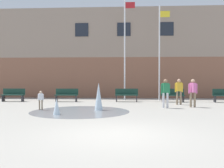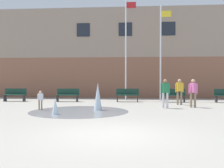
{
  "view_description": "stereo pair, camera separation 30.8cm",
  "coord_description": "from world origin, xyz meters",
  "px_view_note": "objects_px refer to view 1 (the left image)",
  "views": [
    {
      "loc": [
        0.32,
        -7.61,
        1.64
      ],
      "look_at": [
        -0.61,
        7.82,
        1.3
      ],
      "focal_mm": 42.0,
      "sensor_mm": 36.0,
      "label": 1
    },
    {
      "loc": [
        0.63,
        -7.59,
        1.64
      ],
      "look_at": [
        -0.61,
        7.82,
        1.3
      ],
      "focal_mm": 42.0,
      "sensor_mm": 36.0,
      "label": 2
    }
  ],
  "objects_px": {
    "park_bench_left_of_flagpoles": "(13,95)",
    "park_bench_under_left_flagpole": "(67,95)",
    "park_bench_under_right_flagpole": "(173,95)",
    "adult_near_bench": "(193,91)",
    "child_with_pink_shirt": "(41,99)",
    "adult_watching": "(165,91)",
    "flagpole_left": "(125,45)",
    "park_bench_center": "(127,95)",
    "flagpole_right": "(160,50)",
    "adult_in_red": "(179,90)"
  },
  "relations": [
    {
      "from": "adult_in_red",
      "to": "flagpole_left",
      "type": "height_order",
      "value": "flagpole_left"
    },
    {
      "from": "child_with_pink_shirt",
      "to": "park_bench_under_right_flagpole",
      "type": "bearing_deg",
      "value": 10.19
    },
    {
      "from": "park_bench_left_of_flagpoles",
      "to": "park_bench_under_left_flagpole",
      "type": "relative_size",
      "value": 1.0
    },
    {
      "from": "adult_watching",
      "to": "park_bench_center",
      "type": "bearing_deg",
      "value": -79.79
    },
    {
      "from": "adult_watching",
      "to": "flagpole_right",
      "type": "height_order",
      "value": "flagpole_right"
    },
    {
      "from": "park_bench_left_of_flagpoles",
      "to": "flagpole_left",
      "type": "bearing_deg",
      "value": 10.31
    },
    {
      "from": "adult_watching",
      "to": "park_bench_under_left_flagpole",
      "type": "bearing_deg",
      "value": -48.81
    },
    {
      "from": "park_bench_left_of_flagpoles",
      "to": "adult_near_bench",
      "type": "relative_size",
      "value": 1.01
    },
    {
      "from": "adult_in_red",
      "to": "flagpole_left",
      "type": "relative_size",
      "value": 0.21
    },
    {
      "from": "park_bench_under_left_flagpole",
      "to": "adult_in_red",
      "type": "bearing_deg",
      "value": -12.5
    },
    {
      "from": "park_bench_under_right_flagpole",
      "to": "child_with_pink_shirt",
      "type": "distance_m",
      "value": 9.09
    },
    {
      "from": "park_bench_center",
      "to": "child_with_pink_shirt",
      "type": "xyz_separation_m",
      "value": [
        -4.41,
        -5.04,
        0.1
      ]
    },
    {
      "from": "park_bench_under_left_flagpole",
      "to": "adult_near_bench",
      "type": "bearing_deg",
      "value": -21.26
    },
    {
      "from": "flagpole_left",
      "to": "park_bench_under_left_flagpole",
      "type": "bearing_deg",
      "value": -161.64
    },
    {
      "from": "park_bench_under_right_flagpole",
      "to": "adult_near_bench",
      "type": "xyz_separation_m",
      "value": [
        0.57,
        -3.25,
        0.45
      ]
    },
    {
      "from": "park_bench_under_left_flagpole",
      "to": "child_with_pink_shirt",
      "type": "xyz_separation_m",
      "value": [
        -0.21,
        -4.84,
        0.1
      ]
    },
    {
      "from": "park_bench_under_left_flagpole",
      "to": "adult_watching",
      "type": "distance_m",
      "value": 7.3
    },
    {
      "from": "adult_watching",
      "to": "flagpole_left",
      "type": "bearing_deg",
      "value": -84.75
    },
    {
      "from": "child_with_pink_shirt",
      "to": "flagpole_right",
      "type": "bearing_deg",
      "value": 19.01
    },
    {
      "from": "park_bench_under_left_flagpole",
      "to": "child_with_pink_shirt",
      "type": "distance_m",
      "value": 4.85
    },
    {
      "from": "flagpole_right",
      "to": "park_bench_left_of_flagpoles",
      "type": "bearing_deg",
      "value": -172.18
    },
    {
      "from": "park_bench_left_of_flagpoles",
      "to": "child_with_pink_shirt",
      "type": "relative_size",
      "value": 1.62
    },
    {
      "from": "park_bench_under_left_flagpole",
      "to": "park_bench_under_right_flagpole",
      "type": "xyz_separation_m",
      "value": [
        7.38,
        0.15,
        0.0
      ]
    },
    {
      "from": "adult_near_bench",
      "to": "park_bench_under_left_flagpole",
      "type": "bearing_deg",
      "value": 43.21
    },
    {
      "from": "child_with_pink_shirt",
      "to": "flagpole_left",
      "type": "bearing_deg",
      "value": 32.13
    },
    {
      "from": "park_bench_under_right_flagpole",
      "to": "adult_watching",
      "type": "distance_m",
      "value": 3.89
    },
    {
      "from": "adult_watching",
      "to": "park_bench_left_of_flagpoles",
      "type": "bearing_deg",
      "value": -38.47
    },
    {
      "from": "park_bench_center",
      "to": "park_bench_left_of_flagpoles",
      "type": "bearing_deg",
      "value": -177.99
    },
    {
      "from": "park_bench_center",
      "to": "flagpole_right",
      "type": "bearing_deg",
      "value": 25.35
    },
    {
      "from": "park_bench_center",
      "to": "adult_watching",
      "type": "bearing_deg",
      "value": -60.32
    },
    {
      "from": "adult_in_red",
      "to": "park_bench_under_left_flagpole",
      "type": "bearing_deg",
      "value": 154.42
    },
    {
      "from": "park_bench_under_left_flagpole",
      "to": "adult_in_red",
      "type": "height_order",
      "value": "adult_in_red"
    },
    {
      "from": "park_bench_under_left_flagpole",
      "to": "adult_near_bench",
      "type": "xyz_separation_m",
      "value": [
        7.95,
        -3.09,
        0.45
      ]
    },
    {
      "from": "adult_watching",
      "to": "adult_near_bench",
      "type": "relative_size",
      "value": 1.0
    },
    {
      "from": "adult_in_red",
      "to": "child_with_pink_shirt",
      "type": "relative_size",
      "value": 1.61
    },
    {
      "from": "child_with_pink_shirt",
      "to": "adult_near_bench",
      "type": "distance_m",
      "value": 8.35
    },
    {
      "from": "park_bench_center",
      "to": "adult_near_bench",
      "type": "distance_m",
      "value": 5.01
    },
    {
      "from": "park_bench_under_right_flagpole",
      "to": "adult_near_bench",
      "type": "height_order",
      "value": "adult_near_bench"
    },
    {
      "from": "park_bench_left_of_flagpoles",
      "to": "adult_in_red",
      "type": "relative_size",
      "value": 1.01
    },
    {
      "from": "park_bench_under_left_flagpole",
      "to": "adult_watching",
      "type": "relative_size",
      "value": 1.01
    },
    {
      "from": "adult_near_bench",
      "to": "park_bench_center",
      "type": "bearing_deg",
      "value": 23.14
    },
    {
      "from": "park_bench_under_left_flagpole",
      "to": "flagpole_left",
      "type": "relative_size",
      "value": 0.21
    },
    {
      "from": "park_bench_left_of_flagpoles",
      "to": "park_bench_center",
      "type": "xyz_separation_m",
      "value": [
        8.0,
        0.28,
        0.0
      ]
    },
    {
      "from": "adult_near_bench",
      "to": "flagpole_right",
      "type": "height_order",
      "value": "flagpole_right"
    },
    {
      "from": "park_bench_under_right_flagpole",
      "to": "child_with_pink_shirt",
      "type": "xyz_separation_m",
      "value": [
        -7.59,
        -4.99,
        0.1
      ]
    },
    {
      "from": "park_bench_under_left_flagpole",
      "to": "park_bench_center",
      "type": "height_order",
      "value": "same"
    },
    {
      "from": "adult_near_bench",
      "to": "flagpole_right",
      "type": "bearing_deg",
      "value": -9.04
    },
    {
      "from": "park_bench_left_of_flagpoles",
      "to": "park_bench_center",
      "type": "height_order",
      "value": "same"
    },
    {
      "from": "adult_watching",
      "to": "adult_near_bench",
      "type": "distance_m",
      "value": 1.67
    },
    {
      "from": "park_bench_under_left_flagpole",
      "to": "park_bench_center",
      "type": "relative_size",
      "value": 1.0
    }
  ]
}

